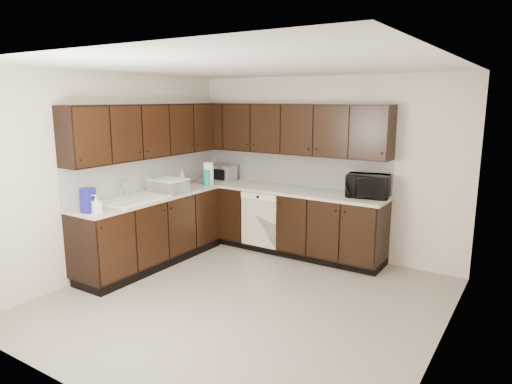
# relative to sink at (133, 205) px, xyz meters

# --- Properties ---
(floor) EXTENTS (4.00, 4.00, 0.00)m
(floor) POSITION_rel_sink_xyz_m (1.68, 0.01, -0.88)
(floor) COLOR #9E9382
(floor) RESTS_ON ground
(ceiling) EXTENTS (4.00, 4.00, 0.00)m
(ceiling) POSITION_rel_sink_xyz_m (1.68, 0.01, 1.62)
(ceiling) COLOR white
(ceiling) RESTS_ON wall_back
(wall_back) EXTENTS (4.00, 0.02, 2.50)m
(wall_back) POSITION_rel_sink_xyz_m (1.68, 2.01, 0.37)
(wall_back) COLOR beige
(wall_back) RESTS_ON floor
(wall_left) EXTENTS (0.02, 4.00, 2.50)m
(wall_left) POSITION_rel_sink_xyz_m (-0.32, 0.01, 0.37)
(wall_left) COLOR beige
(wall_left) RESTS_ON floor
(wall_right) EXTENTS (0.02, 4.00, 2.50)m
(wall_right) POSITION_rel_sink_xyz_m (3.68, 0.01, 0.37)
(wall_right) COLOR beige
(wall_right) RESTS_ON floor
(wall_front) EXTENTS (4.00, 0.02, 2.50)m
(wall_front) POSITION_rel_sink_xyz_m (1.68, -1.99, 0.37)
(wall_front) COLOR beige
(wall_front) RESTS_ON floor
(lower_cabinets) EXTENTS (3.00, 2.80, 0.90)m
(lower_cabinets) POSITION_rel_sink_xyz_m (0.67, 1.12, -0.47)
(lower_cabinets) COLOR black
(lower_cabinets) RESTS_ON floor
(countertop) EXTENTS (3.03, 2.83, 0.04)m
(countertop) POSITION_rel_sink_xyz_m (0.67, 1.12, 0.04)
(countertop) COLOR beige
(countertop) RESTS_ON lower_cabinets
(backsplash) EXTENTS (3.00, 2.80, 0.48)m
(backsplash) POSITION_rel_sink_xyz_m (0.46, 1.33, 0.30)
(backsplash) COLOR white
(backsplash) RESTS_ON countertop
(upper_cabinets) EXTENTS (3.00, 2.80, 0.70)m
(upper_cabinets) POSITION_rel_sink_xyz_m (0.58, 1.22, 0.89)
(upper_cabinets) COLOR black
(upper_cabinets) RESTS_ON wall_back
(dishwasher) EXTENTS (0.58, 0.04, 0.78)m
(dishwasher) POSITION_rel_sink_xyz_m (0.98, 1.42, -0.33)
(dishwasher) COLOR #F9F1CC
(dishwasher) RESTS_ON lower_cabinets
(sink) EXTENTS (0.54, 0.82, 0.42)m
(sink) POSITION_rel_sink_xyz_m (0.00, 0.00, 0.00)
(sink) COLOR #F9F1CC
(sink) RESTS_ON countertop
(microwave) EXTENTS (0.59, 0.46, 0.30)m
(microwave) POSITION_rel_sink_xyz_m (2.43, 1.77, 0.21)
(microwave) COLOR black
(microwave) RESTS_ON countertop
(soap_bottle_a) EXTENTS (0.13, 0.13, 0.21)m
(soap_bottle_a) POSITION_rel_sink_xyz_m (0.19, -0.68, 0.17)
(soap_bottle_a) COLOR gray
(soap_bottle_a) RESTS_ON countertop
(soap_bottle_b) EXTENTS (0.09, 0.09, 0.23)m
(soap_bottle_b) POSITION_rel_sink_xyz_m (-0.12, 1.07, 0.18)
(soap_bottle_b) COLOR gray
(soap_bottle_b) RESTS_ON countertop
(toaster_oven) EXTENTS (0.42, 0.33, 0.25)m
(toaster_oven) POSITION_rel_sink_xyz_m (0.13, 1.70, 0.18)
(toaster_oven) COLOR #B6B6B8
(toaster_oven) RESTS_ON countertop
(storage_bin) EXTENTS (0.48, 0.36, 0.18)m
(storage_bin) POSITION_rel_sink_xyz_m (0.06, 0.58, 0.15)
(storage_bin) COLOR silver
(storage_bin) RESTS_ON countertop
(blue_pitcher) EXTENTS (0.23, 0.23, 0.27)m
(blue_pitcher) POSITION_rel_sink_xyz_m (0.05, -0.69, 0.20)
(blue_pitcher) COLOR #121099
(blue_pitcher) RESTS_ON countertop
(teal_tumbler) EXTENTS (0.11, 0.11, 0.22)m
(teal_tumbler) POSITION_rel_sink_xyz_m (0.16, 1.29, 0.17)
(teal_tumbler) COLOR #0E9A85
(teal_tumbler) RESTS_ON countertop
(paper_towel_roll) EXTENTS (0.20, 0.20, 0.33)m
(paper_towel_roll) POSITION_rel_sink_xyz_m (0.14, 1.36, 0.22)
(paper_towel_roll) COLOR white
(paper_towel_roll) RESTS_ON countertop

